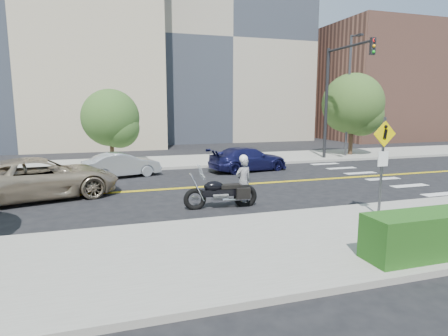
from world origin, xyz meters
TOP-DOWN VIEW (x-y plane):
  - ground_plane at (0.00, 0.00)m, footprint 120.00×120.00m
  - sidewalk_near at (0.00, -7.50)m, footprint 60.00×5.00m
  - sidewalk_far at (0.00, 7.50)m, footprint 60.00×5.00m
  - building_left at (-10.00, 22.00)m, footprint 22.00×14.00m
  - building_mid at (8.00, 26.00)m, footprint 18.00×14.00m
  - building_right at (26.00, 20.00)m, footprint 14.00×12.00m
  - lamp_post at (12.00, 6.50)m, footprint 0.16×0.16m
  - traffic_light at (10.00, 5.08)m, footprint 0.28×4.50m
  - pedestrian_sign at (4.20, -6.31)m, footprint 0.78×0.08m
  - motorcyclist at (0.84, -3.32)m, footprint 0.69×0.53m
  - motorcycle at (-0.03, -3.51)m, footprint 2.54×0.89m
  - suv at (-6.17, -0.21)m, footprint 6.14×3.98m
  - parked_car_silver at (-3.06, 3.49)m, footprint 3.92×2.25m
  - parked_car_blue at (3.61, 3.39)m, footprint 4.70×2.55m
  - tree_far_a at (-3.47, 7.12)m, footprint 3.28×3.28m
  - tree_far_b at (12.67, 6.89)m, footprint 4.18×4.18m

SIDE VIEW (x-z plane):
  - ground_plane at x=0.00m, z-range 0.00..0.00m
  - sidewalk_near at x=0.00m, z-range 0.00..0.15m
  - sidewalk_far at x=0.00m, z-range 0.00..0.15m
  - parked_car_silver at x=-3.06m, z-range 0.00..1.22m
  - parked_car_blue at x=3.61m, z-range 0.00..1.29m
  - motorcycle at x=-0.03m, z-range 0.00..1.52m
  - suv at x=-6.17m, z-range 0.00..1.57m
  - motorcyclist at x=0.84m, z-range 0.00..1.79m
  - pedestrian_sign at x=4.20m, z-range 0.46..3.46m
  - tree_far_a at x=-3.47m, z-range 0.60..5.08m
  - tree_far_b at x=12.67m, z-range 0.79..6.58m
  - lamp_post at x=12.00m, z-range 0.15..8.15m
  - traffic_light at x=10.00m, z-range 1.17..8.17m
  - building_right at x=26.00m, z-range 0.00..12.00m
  - building_mid at x=8.00m, z-range 0.00..20.00m
  - building_left at x=-10.00m, z-range 0.00..25.00m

